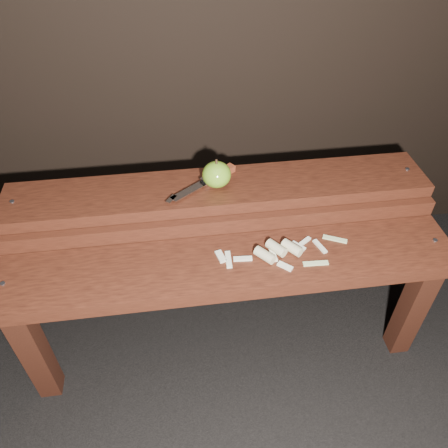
{
  "coord_description": "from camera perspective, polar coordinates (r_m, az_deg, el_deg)",
  "views": [
    {
      "loc": [
        -0.12,
        -0.81,
        1.24
      ],
      "look_at": [
        0.0,
        0.06,
        0.45
      ],
      "focal_mm": 35.0,
      "sensor_mm": 36.0,
      "label": 1
    }
  ],
  "objects": [
    {
      "name": "ground",
      "position": [
        1.49,
        0.32,
        -14.57
      ],
      "size": [
        60.0,
        60.0,
        0.0
      ],
      "primitive_type": "plane",
      "color": "black"
    },
    {
      "name": "bench_rear_tier",
      "position": [
        1.28,
        -0.64,
        1.94
      ],
      "size": [
        1.2,
        0.21,
        0.5
      ],
      "color": "black",
      "rests_on": "ground"
    },
    {
      "name": "apple_scraps",
      "position": [
        1.14,
        7.08,
        -3.53
      ],
      "size": [
        0.36,
        0.12,
        0.03
      ],
      "color": "beige",
      "rests_on": "bench_front_tier"
    },
    {
      "name": "bench_front_tier",
      "position": [
        1.17,
        0.81,
        -7.5
      ],
      "size": [
        1.2,
        0.2,
        0.42
      ],
      "color": "black",
      "rests_on": "ground"
    },
    {
      "name": "knife",
      "position": [
        1.24,
        -1.53,
        6.01
      ],
      "size": [
        0.21,
        0.15,
        0.02
      ],
      "color": "maroon",
      "rests_on": "bench_rear_tier"
    },
    {
      "name": "apple",
      "position": [
        1.21,
        -0.97,
        6.48
      ],
      "size": [
        0.08,
        0.08,
        0.08
      ],
      "color": "#699A1F",
      "rests_on": "bench_rear_tier"
    }
  ]
}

